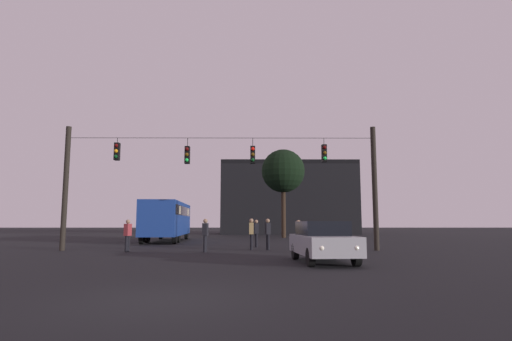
{
  "coord_description": "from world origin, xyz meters",
  "views": [
    {
      "loc": [
        1.78,
        -8.25,
        1.49
      ],
      "look_at": [
        1.9,
        12.42,
        4.05
      ],
      "focal_mm": 29.32,
      "sensor_mm": 36.0,
      "label": 1
    }
  ],
  "objects": [
    {
      "name": "corner_building",
      "position": [
        6.24,
        45.73,
        4.52
      ],
      "size": [
        16.82,
        8.18,
        9.04
      ],
      "color": "black",
      "rests_on": "ground"
    },
    {
      "name": "overhead_signal_span",
      "position": [
        -0.01,
        14.16,
        3.88
      ],
      "size": [
        16.93,
        0.44,
        6.67
      ],
      "color": "black",
      "rests_on": "ground"
    },
    {
      "name": "pedestrian_far_side",
      "position": [
        -4.59,
        13.14,
        0.91
      ],
      "size": [
        0.34,
        0.42,
        1.62
      ],
      "color": "black",
      "rests_on": "ground"
    },
    {
      "name": "pedestrian_crossing_left",
      "position": [
        4.02,
        12.75,
        0.89
      ],
      "size": [
        0.27,
        0.38,
        1.59
      ],
      "color": "black",
      "rests_on": "ground"
    },
    {
      "name": "car_near_right",
      "position": [
        4.36,
        7.53,
        0.8
      ],
      "size": [
        2.15,
        4.45,
        1.52
      ],
      "color": "#99999E",
      "rests_on": "ground"
    },
    {
      "name": "pedestrian_near_bus",
      "position": [
        2.55,
        14.57,
        0.95
      ],
      "size": [
        0.32,
        0.41,
        1.68
      ],
      "color": "black",
      "rests_on": "ground"
    },
    {
      "name": "pedestrian_crossing_right",
      "position": [
        1.66,
        14.85,
        0.96
      ],
      "size": [
        0.25,
        0.37,
        1.69
      ],
      "color": "black",
      "rests_on": "ground"
    },
    {
      "name": "ground_plane",
      "position": [
        0.0,
        24.5,
        0.0
      ],
      "size": [
        168.0,
        168.0,
        0.0
      ],
      "primitive_type": "plane",
      "color": "black",
      "rests_on": "ground"
    },
    {
      "name": "pedestrian_crossing_center",
      "position": [
        -0.64,
        12.93,
        0.94
      ],
      "size": [
        0.29,
        0.39,
        1.66
      ],
      "color": "black",
      "rests_on": "ground"
    },
    {
      "name": "pedestrian_trailing",
      "position": [
        1.95,
        16.99,
        0.92
      ],
      "size": [
        0.29,
        0.39,
        1.63
      ],
      "color": "black",
      "rests_on": "ground"
    },
    {
      "name": "city_bus",
      "position": [
        -5.0,
        24.93,
        1.87
      ],
      "size": [
        3.14,
        11.13,
        3.0
      ],
      "color": "navy",
      "rests_on": "ground"
    },
    {
      "name": "tree_left_silhouette",
      "position": [
        4.69,
        32.27,
        6.42
      ],
      "size": [
        4.23,
        4.23,
        8.58
      ],
      "color": "#2D2116",
      "rests_on": "ground"
    }
  ]
}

